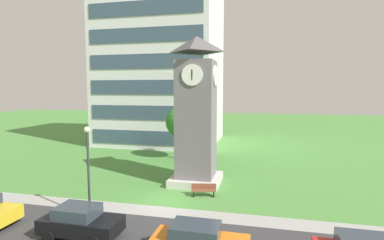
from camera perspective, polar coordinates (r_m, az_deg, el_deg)
The scene contains 8 objects.
ground_plane at distance 21.56m, azimuth -5.06°, elevation -15.20°, with size 160.00×160.00×0.00m, color #4C893D.
kerb_strip at distance 20.10m, azimuth -6.58°, elevation -16.80°, with size 120.00×1.60×0.01m, color #9E9E99.
office_building at distance 44.85m, azimuth -5.64°, elevation 10.24°, with size 16.14×13.93×22.40m.
clock_tower at distance 24.42m, azimuth 0.82°, elevation 0.33°, with size 3.97×3.97×11.93m.
park_bench at distance 22.42m, azimuth 2.24°, elevation -13.09°, with size 1.86×0.86×0.88m.
street_lamp at distance 19.00m, azimuth -19.08°, elevation -7.44°, with size 0.36×0.36×5.56m.
tree_near_tower at distance 33.04m, azimuth -2.06°, elevation -0.41°, with size 3.42×3.42×5.87m.
parked_car_black at distance 17.53m, azimuth -20.39°, elevation -17.61°, with size 4.18×2.02×1.69m.
Camera 1 is at (6.27, -19.12, 7.73)m, focal length 28.15 mm.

